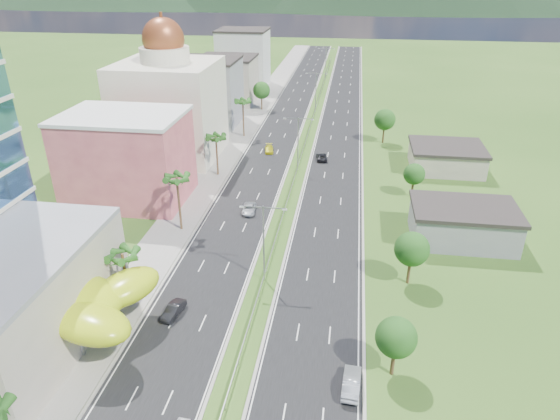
% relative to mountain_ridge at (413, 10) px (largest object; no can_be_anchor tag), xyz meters
% --- Properties ---
extents(ground, '(500.00, 500.00, 0.00)m').
position_rel_mountain_ridge_xyz_m(ground, '(-60.00, -450.00, 0.00)').
color(ground, '#2D5119').
rests_on(ground, ground).
extents(road_left, '(11.00, 260.00, 0.04)m').
position_rel_mountain_ridge_xyz_m(road_left, '(-67.50, -360.00, 0.02)').
color(road_left, black).
rests_on(road_left, ground).
extents(road_right, '(11.00, 260.00, 0.04)m').
position_rel_mountain_ridge_xyz_m(road_right, '(-52.50, -360.00, 0.02)').
color(road_right, black).
rests_on(road_right, ground).
extents(sidewalk_left, '(7.00, 260.00, 0.12)m').
position_rel_mountain_ridge_xyz_m(sidewalk_left, '(-77.00, -360.00, 0.06)').
color(sidewalk_left, gray).
rests_on(sidewalk_left, ground).
extents(median_guardrail, '(0.10, 216.06, 0.76)m').
position_rel_mountain_ridge_xyz_m(median_guardrail, '(-60.00, -378.01, 0.62)').
color(median_guardrail, gray).
rests_on(median_guardrail, ground).
extents(streetlight_median_b, '(6.04, 0.25, 11.00)m').
position_rel_mountain_ridge_xyz_m(streetlight_median_b, '(-60.00, -440.00, 6.75)').
color(streetlight_median_b, gray).
rests_on(streetlight_median_b, ground).
extents(streetlight_median_c, '(6.04, 0.25, 11.00)m').
position_rel_mountain_ridge_xyz_m(streetlight_median_c, '(-60.00, -400.00, 6.75)').
color(streetlight_median_c, gray).
rests_on(streetlight_median_c, ground).
extents(streetlight_median_d, '(6.04, 0.25, 11.00)m').
position_rel_mountain_ridge_xyz_m(streetlight_median_d, '(-60.00, -355.00, 6.75)').
color(streetlight_median_d, gray).
rests_on(streetlight_median_d, ground).
extents(streetlight_median_e, '(6.04, 0.25, 11.00)m').
position_rel_mountain_ridge_xyz_m(streetlight_median_e, '(-60.00, -310.00, 6.75)').
color(streetlight_median_e, gray).
rests_on(streetlight_median_e, ground).
extents(lime_canopy, '(18.00, 15.00, 7.40)m').
position_rel_mountain_ridge_xyz_m(lime_canopy, '(-80.00, -454.00, 4.99)').
color(lime_canopy, '#ACC613').
rests_on(lime_canopy, ground).
extents(pink_shophouse, '(20.00, 15.00, 15.00)m').
position_rel_mountain_ridge_xyz_m(pink_shophouse, '(-88.00, -418.00, 7.50)').
color(pink_shophouse, '#B84B57').
rests_on(pink_shophouse, ground).
extents(domed_building, '(20.00, 20.00, 28.70)m').
position_rel_mountain_ridge_xyz_m(domed_building, '(-88.00, -395.00, 11.35)').
color(domed_building, beige).
rests_on(domed_building, ground).
extents(midrise_grey, '(16.00, 15.00, 16.00)m').
position_rel_mountain_ridge_xyz_m(midrise_grey, '(-87.00, -370.00, 8.00)').
color(midrise_grey, gray).
rests_on(midrise_grey, ground).
extents(midrise_beige, '(16.00, 15.00, 13.00)m').
position_rel_mountain_ridge_xyz_m(midrise_beige, '(-87.00, -348.00, 6.50)').
color(midrise_beige, '#A39A86').
rests_on(midrise_beige, ground).
extents(midrise_white, '(16.00, 15.00, 18.00)m').
position_rel_mountain_ridge_xyz_m(midrise_white, '(-87.00, -325.00, 9.00)').
color(midrise_white, silver).
rests_on(midrise_white, ground).
extents(shed_near, '(15.00, 10.00, 5.00)m').
position_rel_mountain_ridge_xyz_m(shed_near, '(-32.00, -425.00, 2.50)').
color(shed_near, gray).
rests_on(shed_near, ground).
extents(shed_far, '(14.00, 12.00, 4.40)m').
position_rel_mountain_ridge_xyz_m(shed_far, '(-30.00, -395.00, 2.20)').
color(shed_far, '#A39A86').
rests_on(shed_far, ground).
extents(palm_tree_b, '(3.60, 3.60, 8.10)m').
position_rel_mountain_ridge_xyz_m(palm_tree_b, '(-75.50, -448.00, 7.06)').
color(palm_tree_b, '#47301C').
rests_on(palm_tree_b, ground).
extents(palm_tree_c, '(3.60, 3.60, 9.60)m').
position_rel_mountain_ridge_xyz_m(palm_tree_c, '(-75.50, -428.00, 8.50)').
color(palm_tree_c, '#47301C').
rests_on(palm_tree_c, ground).
extents(palm_tree_d, '(3.60, 3.60, 8.60)m').
position_rel_mountain_ridge_xyz_m(palm_tree_d, '(-75.50, -405.00, 7.54)').
color(palm_tree_d, '#47301C').
rests_on(palm_tree_d, ground).
extents(palm_tree_e, '(3.60, 3.60, 9.40)m').
position_rel_mountain_ridge_xyz_m(palm_tree_e, '(-75.50, -380.00, 8.31)').
color(palm_tree_e, '#47301C').
rests_on(palm_tree_e, ground).
extents(leafy_tree_lfar, '(4.90, 4.90, 8.05)m').
position_rel_mountain_ridge_xyz_m(leafy_tree_lfar, '(-75.50, -355.00, 5.58)').
color(leafy_tree_lfar, '#47301C').
rests_on(leafy_tree_lfar, ground).
extents(leafy_tree_ra, '(4.20, 4.20, 6.90)m').
position_rel_mountain_ridge_xyz_m(leafy_tree_ra, '(-44.00, -455.00, 4.78)').
color(leafy_tree_ra, '#47301C').
rests_on(leafy_tree_ra, ground).
extents(leafy_tree_rb, '(4.55, 4.55, 7.47)m').
position_rel_mountain_ridge_xyz_m(leafy_tree_rb, '(-41.00, -438.00, 5.18)').
color(leafy_tree_rb, '#47301C').
rests_on(leafy_tree_rb, ground).
extents(leafy_tree_rc, '(3.85, 3.85, 6.33)m').
position_rel_mountain_ridge_xyz_m(leafy_tree_rc, '(-38.00, -410.00, 4.37)').
color(leafy_tree_rc, '#47301C').
rests_on(leafy_tree_rc, ground).
extents(leafy_tree_rd, '(4.90, 4.90, 8.05)m').
position_rel_mountain_ridge_xyz_m(leafy_tree_rd, '(-42.00, -380.00, 5.58)').
color(leafy_tree_rd, '#47301C').
rests_on(leafy_tree_rd, ground).
extents(mountain_ridge, '(860.00, 140.00, 90.00)m').
position_rel_mountain_ridge_xyz_m(mountain_ridge, '(0.00, 0.00, 0.00)').
color(mountain_ridge, black).
rests_on(mountain_ridge, ground).
extents(car_dark_left, '(2.14, 4.35, 1.37)m').
position_rel_mountain_ridge_xyz_m(car_dark_left, '(-69.53, -449.00, 0.73)').
color(car_dark_left, black).
rests_on(car_dark_left, road_left).
extents(car_silver_mid_left, '(2.49, 4.77, 1.28)m').
position_rel_mountain_ridge_xyz_m(car_silver_mid_left, '(-66.00, -420.57, 0.68)').
color(car_silver_mid_left, '#A8ABB0').
rests_on(car_silver_mid_left, road_left).
extents(car_yellow_far_left, '(2.58, 4.77, 1.31)m').
position_rel_mountain_ridge_xyz_m(car_yellow_far_left, '(-67.55, -390.21, 0.70)').
color(car_yellow_far_left, gold).
rests_on(car_yellow_far_left, road_left).
extents(car_silver_right, '(2.00, 4.98, 1.61)m').
position_rel_mountain_ridge_xyz_m(car_silver_right, '(-48.12, -457.68, 0.85)').
color(car_silver_right, '#9B9EA2').
rests_on(car_silver_right, road_right).
extents(car_dark_far_right, '(2.81, 4.91, 1.29)m').
position_rel_mountain_ridge_xyz_m(car_dark_far_right, '(-55.52, -393.53, 0.68)').
color(car_dark_far_right, black).
rests_on(car_dark_far_right, road_right).
extents(motorcycle, '(0.82, 1.98, 1.23)m').
position_rel_mountain_ridge_xyz_m(motorcycle, '(-68.82, -449.50, 0.66)').
color(motorcycle, black).
rests_on(motorcycle, road_left).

